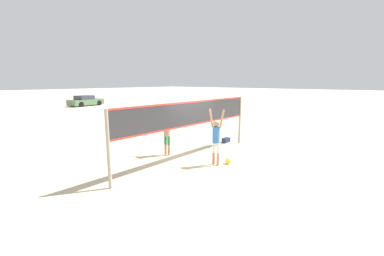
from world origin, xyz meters
TOP-DOWN VIEW (x-y plane):
  - ground_plane at (0.00, 0.00)m, footprint 200.00×200.00m
  - volleyball_net at (0.00, 0.00)m, footprint 7.60×0.11m
  - player_spiker at (0.07, -1.13)m, footprint 0.28×0.70m
  - player_blocker at (-0.19, 1.24)m, footprint 0.28×0.70m
  - volleyball at (0.48, -1.43)m, footprint 0.24×0.24m
  - gear_bag at (3.43, 0.59)m, footprint 0.47×0.25m
  - parked_car_mid at (8.68, 25.51)m, footprint 4.65×2.51m

SIDE VIEW (x-z plane):
  - ground_plane at x=0.00m, z-range 0.00..0.00m
  - volleyball at x=0.48m, z-range 0.00..0.24m
  - gear_bag at x=3.43m, z-range 0.00..0.24m
  - parked_car_mid at x=8.68m, z-range -0.06..1.29m
  - player_blocker at x=-0.19m, z-range 0.05..2.13m
  - player_spiker at x=0.07m, z-range 0.06..2.20m
  - volleyball_net at x=0.00m, z-range 0.53..2.91m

